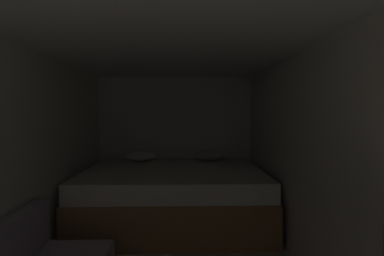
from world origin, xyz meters
name	(u,v)px	position (x,y,z in m)	size (l,w,h in m)	color
wall_back	(176,140)	(0.00, 4.36, 1.01)	(2.52, 0.05, 2.01)	silver
wall_right	(328,170)	(1.23, 1.80, 1.01)	(0.05, 5.07, 2.01)	silver
ceiling_slab	(166,32)	(0.00, 1.80, 2.04)	(2.52, 5.07, 0.05)	white
bed	(174,196)	(0.00, 3.43, 0.36)	(2.30, 1.73, 0.86)	#9E7247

